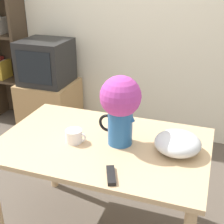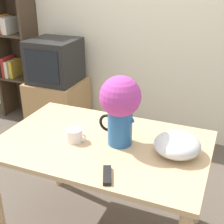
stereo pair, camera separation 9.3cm
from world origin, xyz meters
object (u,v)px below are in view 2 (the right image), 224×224
flower_vase (120,104)px  white_bowl (177,145)px  tv_set (54,61)px  coffee_mug (75,135)px

flower_vase → white_bowl: size_ratio=1.59×
flower_vase → white_bowl: (0.35, 0.01, -0.20)m
tv_set → flower_vase: bearing=-44.9°
flower_vase → coffee_mug: (-0.27, -0.08, -0.22)m
white_bowl → tv_set: (-1.57, 1.21, 0.02)m
tv_set → white_bowl: bearing=-37.6°
flower_vase → white_bowl: 0.40m
flower_vase → white_bowl: flower_vase is taller
flower_vase → tv_set: bearing=135.1°
coffee_mug → white_bowl: size_ratio=0.50×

